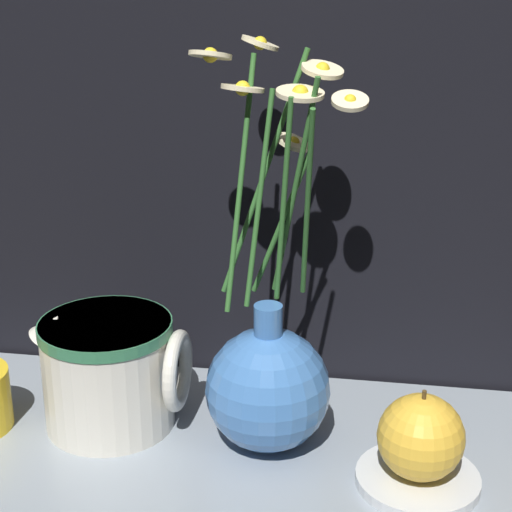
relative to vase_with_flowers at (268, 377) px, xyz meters
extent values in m
plane|color=black|center=(-0.01, -0.03, -0.09)|extent=(6.00, 6.00, 0.00)
cube|color=gray|center=(-0.01, -0.03, -0.08)|extent=(0.76, 0.35, 0.01)
sphere|color=#3F72B7|center=(0.00, 0.00, -0.01)|extent=(0.12, 0.12, 0.12)
cylinder|color=#3F72B7|center=(0.00, 0.00, 0.05)|extent=(0.03, 0.03, 0.04)
cylinder|color=#336B2D|center=(0.01, 0.03, 0.15)|extent=(0.06, 0.02, 0.15)
cylinder|color=beige|center=(0.02, 0.05, 0.22)|extent=(0.04, 0.04, 0.02)
sphere|color=yellow|center=(0.02, 0.05, 0.22)|extent=(0.01, 0.01, 0.01)
cylinder|color=#336B2D|center=(0.03, 0.00, 0.17)|extent=(0.02, 0.07, 0.19)
cylinder|color=beige|center=(0.07, 0.01, 0.27)|extent=(0.04, 0.04, 0.01)
sphere|color=yellow|center=(0.07, 0.01, 0.27)|extent=(0.01, 0.01, 0.01)
cylinder|color=#336B2D|center=(-0.01, 0.04, 0.19)|extent=(0.08, 0.03, 0.23)
cylinder|color=beige|center=(-0.02, 0.07, 0.31)|extent=(0.04, 0.04, 0.02)
sphere|color=yellow|center=(-0.02, 0.07, 0.31)|extent=(0.01, 0.01, 0.01)
cylinder|color=#336B2D|center=(0.01, 0.01, 0.18)|extent=(0.02, 0.03, 0.20)
cylinder|color=beige|center=(0.02, 0.01, 0.27)|extent=(0.06, 0.06, 0.01)
sphere|color=yellow|center=(0.02, 0.01, 0.27)|extent=(0.01, 0.01, 0.01)
cylinder|color=#336B2D|center=(-0.01, 0.01, 0.18)|extent=(0.03, 0.03, 0.20)
cylinder|color=beige|center=(-0.03, 0.02, 0.28)|extent=(0.05, 0.05, 0.01)
sphere|color=yellow|center=(-0.03, 0.02, 0.28)|extent=(0.01, 0.01, 0.01)
cylinder|color=#336B2D|center=(-0.03, 0.01, 0.19)|extent=(0.02, 0.06, 0.23)
cylinder|color=beige|center=(-0.05, 0.02, 0.30)|extent=(0.05, 0.05, 0.01)
sphere|color=yellow|center=(-0.05, 0.02, 0.30)|extent=(0.01, 0.01, 0.01)
cylinder|color=#336B2D|center=(0.02, 0.02, 0.18)|extent=(0.05, 0.05, 0.22)
cylinder|color=beige|center=(0.04, 0.04, 0.29)|extent=(0.05, 0.05, 0.01)
sphere|color=yellow|center=(0.04, 0.04, 0.29)|extent=(0.01, 0.01, 0.01)
cylinder|color=beige|center=(-0.17, 0.01, -0.02)|extent=(0.13, 0.13, 0.12)
cylinder|color=#33724C|center=(-0.17, 0.01, 0.04)|extent=(0.14, 0.14, 0.01)
torus|color=beige|center=(-0.09, 0.01, -0.01)|extent=(0.01, 0.08, 0.08)
cone|color=beige|center=(-0.22, 0.01, 0.03)|extent=(0.05, 0.04, 0.04)
cylinder|color=silver|center=(0.15, -0.05, -0.07)|extent=(0.12, 0.12, 0.01)
sphere|color=gold|center=(0.15, -0.05, -0.02)|extent=(0.08, 0.08, 0.08)
cylinder|color=#4C3819|center=(0.15, -0.05, 0.02)|extent=(0.00, 0.00, 0.01)
camera|label=1|loc=(0.10, -0.73, 0.40)|focal=60.00mm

